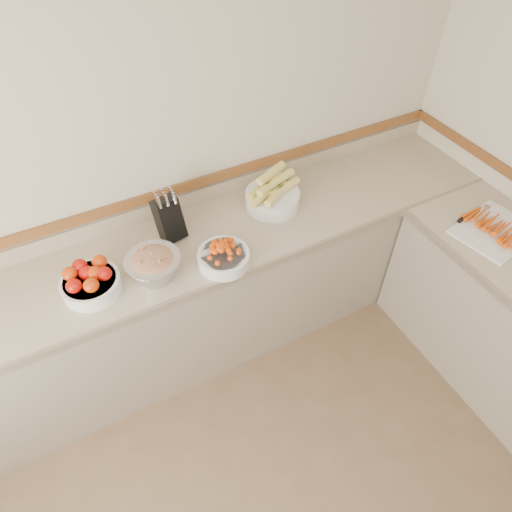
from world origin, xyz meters
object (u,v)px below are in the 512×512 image
cherry_tomato_bowl (223,256)px  cutting_board (494,228)px  corn_bowl (272,195)px  rhubarb_bowl (154,266)px  tomato_bowl (90,281)px  knife_block (169,218)px

cherry_tomato_bowl → cutting_board: cherry_tomato_bowl is taller
corn_bowl → cherry_tomato_bowl: bearing=-147.4°
cherry_tomato_bowl → rhubarb_bowl: size_ratio=0.97×
corn_bowl → tomato_bowl: bearing=-172.2°
rhubarb_bowl → cutting_board: (1.81, -0.57, -0.06)m
corn_bowl → rhubarb_bowl: corn_bowl is taller
tomato_bowl → cherry_tomato_bowl: (0.66, -0.14, -0.01)m
tomato_bowl → rhubarb_bowl: bearing=-12.0°
cherry_tomato_bowl → cutting_board: 1.54m
rhubarb_bowl → cutting_board: 1.90m
cherry_tomato_bowl → corn_bowl: (0.46, 0.29, 0.03)m
tomato_bowl → cutting_board: tomato_bowl is taller
knife_block → rhubarb_bowl: knife_block is taller
knife_block → rhubarb_bowl: size_ratio=1.10×
tomato_bowl → corn_bowl: 1.13m
knife_block → corn_bowl: (0.63, -0.04, -0.05)m
tomato_bowl → corn_bowl: size_ratio=0.82×
knife_block → tomato_bowl: bearing=-159.0°
knife_block → cutting_board: (1.63, -0.82, -0.11)m
knife_block → cutting_board: 1.83m
knife_block → cherry_tomato_bowl: 0.38m
tomato_bowl → cutting_board: (2.12, -0.63, -0.05)m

